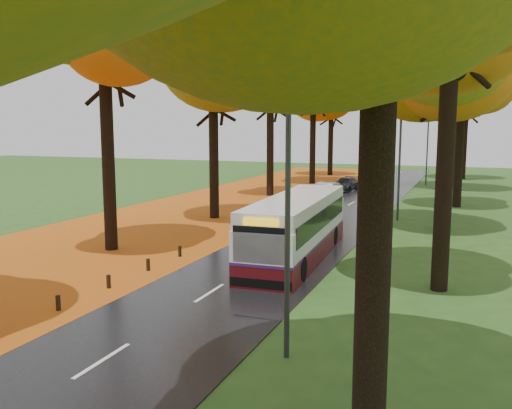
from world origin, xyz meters
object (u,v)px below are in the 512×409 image
Objects in this scene: streetlamp_far at (425,138)px; car_white at (323,193)px; streetlamp_near at (278,174)px; car_silver at (325,192)px; streetlamp_mid at (396,145)px; bus at (297,226)px; car_dark at (346,184)px.

streetlamp_far is 2.09× the size of car_white.
streetlamp_near reaches higher than car_silver.
bus is (-2.64, -11.95, -3.23)m from streetlamp_mid.
bus is at bearing -70.92° from car_silver.
car_dark is (0.04, 7.94, -0.06)m from car_white.
streetlamp_far is (0.00, 44.00, 0.00)m from streetlamp_near.
car_white is at bearing -77.91° from car_silver.
car_white is at bearing 98.03° from bus.
streetlamp_mid is 10.35m from car_silver.
bus is 2.52× the size of car_silver.
car_white is at bearing -84.11° from car_dark.
car_silver is (-6.30, -14.81, -3.98)m from streetlamp_far.
streetlamp_near is 0.76× the size of bus.
car_white is 7.94m from car_dark.
streetlamp_mid is at bearing -90.00° from streetlamp_far.
car_white is 0.90m from car_silver.
streetlamp_near is at bearing -75.14° from car_white.
streetlamp_far is 1.97× the size of car_dark.
streetlamp_far is at bearing 75.23° from car_silver.
streetlamp_near reaches higher than car_white.
streetlamp_near is 36.99m from car_dark.
car_white reaches higher than car_dark.
car_dark is (0.10, 7.04, -0.10)m from car_silver.
car_silver is at bearing 102.17° from streetlamp_near.
car_silver is (-0.06, 0.90, 0.04)m from car_white.
streetlamp_near reaches higher than car_dark.
bus is at bearing -76.07° from car_dark.
car_silver reaches higher than car_dark.
streetlamp_far reaches higher than bus.
streetlamp_far reaches higher than car_silver.
car_silver is at bearing -113.03° from streetlamp_far.
streetlamp_near is at bearing -90.00° from streetlamp_far.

